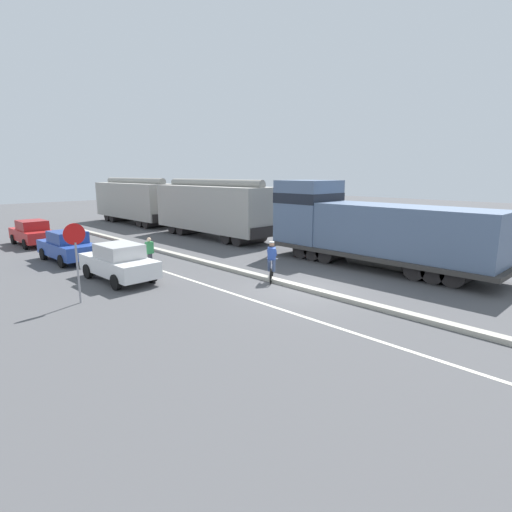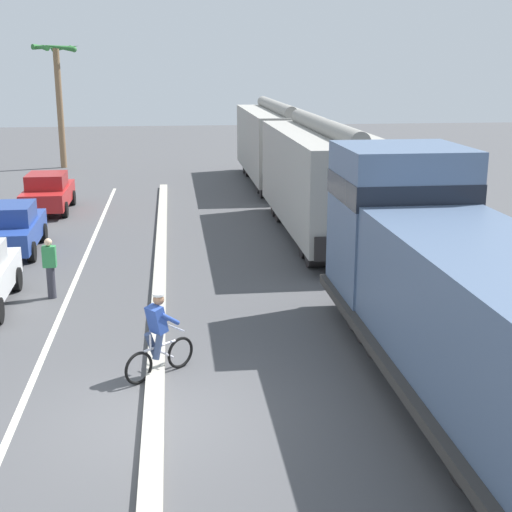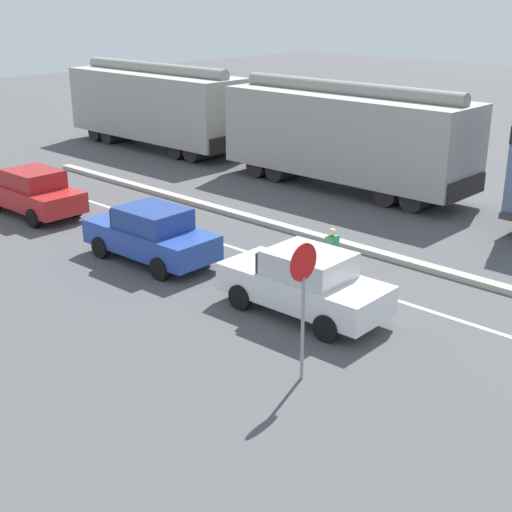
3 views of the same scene
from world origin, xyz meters
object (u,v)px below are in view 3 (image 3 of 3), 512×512
object	(u,v)px
parked_car_white	(304,282)
pedestrian_by_cars	(332,256)
hopper_car_lead	(346,136)
parked_car_blue	(151,234)
parked_car_red	(33,192)
hopper_car_middle	(156,106)
stop_sign	(303,286)

from	to	relation	value
parked_car_white	pedestrian_by_cars	size ratio (longest dim) A/B	2.62
hopper_car_lead	parked_car_white	size ratio (longest dim) A/B	2.50
parked_car_blue	parked_car_red	world-z (taller)	same
hopper_car_lead	hopper_car_middle	size ratio (longest dim) A/B	1.00
stop_sign	pedestrian_by_cars	bearing A→B (deg)	30.64
hopper_car_middle	pedestrian_by_cars	xyz separation A→B (m)	(-8.46, -17.46, -1.23)
hopper_car_lead	parked_car_white	distance (m)	12.20
parked_car_blue	parked_car_red	bearing A→B (deg)	88.91
hopper_car_lead	parked_car_white	bearing A→B (deg)	-147.96
parked_car_white	parked_car_blue	xyz separation A→B (m)	(-0.20, 5.54, 0.00)
stop_sign	parked_car_blue	bearing A→B (deg)	73.40
hopper_car_lead	hopper_car_middle	bearing A→B (deg)	90.00
hopper_car_lead	pedestrian_by_cars	distance (m)	10.36
parked_car_white	pedestrian_by_cars	xyz separation A→B (m)	(1.82, 0.58, 0.03)
hopper_car_lead	parked_car_blue	size ratio (longest dim) A/B	2.49
parked_car_red	stop_sign	xyz separation A→B (m)	(-2.35, -14.10, 1.21)
parked_car_white	hopper_car_lead	bearing A→B (deg)	32.04
parked_car_white	parked_car_red	world-z (taller)	same
parked_car_blue	pedestrian_by_cars	size ratio (longest dim) A/B	2.62
stop_sign	pedestrian_by_cars	world-z (taller)	stop_sign
hopper_car_middle	parked_car_blue	bearing A→B (deg)	-129.98
parked_car_red	parked_car_blue	bearing A→B (deg)	-91.09
parked_car_blue	stop_sign	bearing A→B (deg)	-106.60
parked_car_white	pedestrian_by_cars	world-z (taller)	same
parked_car_blue	hopper_car_middle	bearing A→B (deg)	50.02
parked_car_white	parked_car_red	distance (m)	12.17
hopper_car_middle	parked_car_red	bearing A→B (deg)	-150.45
hopper_car_middle	parked_car_white	xyz separation A→B (m)	(-10.28, -18.04, -1.26)
hopper_car_middle	pedestrian_by_cars	size ratio (longest dim) A/B	6.54
parked_car_red	pedestrian_by_cars	distance (m)	11.74
parked_car_red	hopper_car_lead	bearing A→B (deg)	-28.95
hopper_car_middle	stop_sign	bearing A→B (deg)	-122.47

